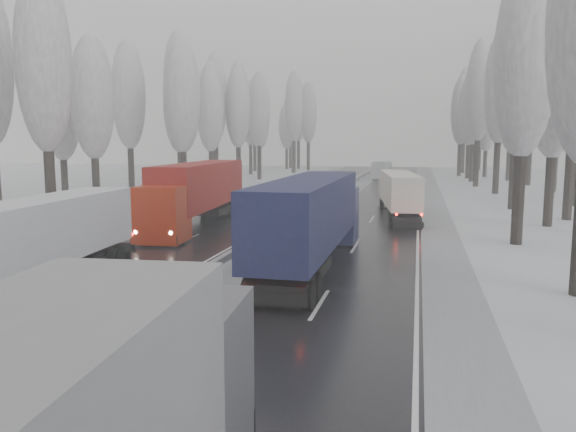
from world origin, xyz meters
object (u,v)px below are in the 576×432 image
at_px(box_truck_distant, 382,170).
at_px(truck_red_red, 196,190).
at_px(truck_blue_box, 313,216).
at_px(truck_cream_box, 398,191).
at_px(truck_red_white, 27,242).

height_order(box_truck_distant, truck_red_red, truck_red_red).
relative_size(truck_blue_box, truck_red_red, 0.96).
height_order(truck_cream_box, truck_red_white, truck_red_white).
bearing_deg(truck_blue_box, truck_red_white, -142.71).
relative_size(truck_red_white, truck_red_red, 0.83).
bearing_deg(truck_cream_box, truck_red_white, -123.44).
xyz_separation_m(truck_cream_box, truck_red_white, (-13.26, -27.35, 0.09)).
height_order(truck_blue_box, truck_cream_box, truck_blue_box).
bearing_deg(truck_red_white, truck_red_red, 86.77).
distance_m(truck_blue_box, truck_red_white, 12.50).
height_order(truck_blue_box, truck_red_white, truck_blue_box).
distance_m(truck_red_white, truck_red_red, 18.40).
bearing_deg(truck_red_red, box_truck_distant, 75.63).
bearing_deg(box_truck_distant, truck_blue_box, -85.89).
bearing_deg(truck_red_white, box_truck_distant, 78.35).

